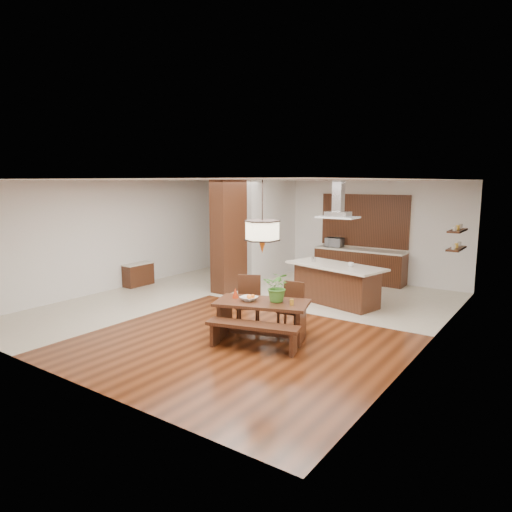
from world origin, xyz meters
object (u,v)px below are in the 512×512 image
Objects in this scene: hallway_console at (138,275)px; dining_chair_right at (290,308)px; dining_bench at (253,337)px; island_cup at (351,265)px; dining_chair_left at (248,302)px; pendant_lantern at (262,217)px; kitchen_island at (336,284)px; microwave at (334,242)px; foliage_plant at (278,287)px; fruit_bowl at (249,299)px; dining_table at (262,311)px; range_hood at (338,199)px.

dining_chair_right reaches higher than hallway_console.
dining_bench is 3.56m from island_cup.
dining_chair_left is 0.78× the size of pendant_lantern.
dining_chair_right reaches higher than kitchen_island.
foliage_plant is at bearing -76.89° from microwave.
island_cup is (0.25, 2.28, 0.52)m from dining_chair_right.
dining_chair_left is 5.28m from microwave.
kitchen_island is 0.64m from island_cup.
island_cup is (1.04, 2.55, 0.48)m from dining_chair_left.
dining_chair_right is at bearing -96.17° from island_cup.
dining_bench is 1.23m from dining_chair_left.
dining_chair_right is 3.08× the size of fruit_bowl.
kitchen_island is (0.65, 2.61, -0.03)m from dining_chair_left.
dining_table is at bearing -60.83° from dining_chair_left.
kitchen_island is at bearing 91.77° from dining_bench.
range_hood is (-0.14, 2.34, 1.99)m from dining_chair_right.
kitchen_island is at bearing 46.73° from dining_chair_left.
hallway_console is at bearing 158.30° from dining_bench.
pendant_lantern is (5.21, -1.58, 1.93)m from hallway_console.
range_hood is at bearing 85.12° from dining_chair_right.
dining_chair_right is (0.79, 0.27, -0.04)m from dining_chair_left.
dining_chair_right is 0.39× the size of kitchen_island.
kitchen_island is (0.32, 3.06, -0.25)m from fruit_bowl.
dining_table is 0.66m from dining_chair_right.
foliage_plant is 1.14× the size of microwave.
hallway_console is 5.68m from foliage_plant.
microwave is at bearing 97.79° from dining_chair_right.
pendant_lantern is 2.34× the size of foliage_plant.
dining_table is at bearing 109.10° from dining_bench.
dining_chair_left is 2.10× the size of microwave.
dining_bench is 3.54m from kitchen_island.
dining_chair_right is at bearing -73.13° from kitchen_island.
range_hood is at bearing 88.27° from pendant_lantern.
dining_table is 0.66m from dining_chair_left.
hallway_console is 5.77m from pendant_lantern.
microwave is (-1.19, 5.56, -1.16)m from pendant_lantern.
pendant_lantern is 1.30m from foliage_plant.
island_cup reaches higher than dining_table.
pendant_lantern is at bearing -79.70° from microwave.
hallway_console is at bearing -137.05° from microwave.
dining_chair_left is 2.69m from kitchen_island.
hallway_console is 5.52m from dining_chair_right.
kitchen_island is (0.09, 2.96, -0.03)m from dining_table.
hallway_console is at bearing 165.28° from foliage_plant.
dining_table is 14.80× the size of island_cup.
dining_table is at bearing -78.27° from kitchen_island.
hallway_console is at bearing 161.39° from fruit_bowl.
pendant_lantern is (-0.23, -0.62, 1.77)m from dining_chair_right.
foliage_plant is 2.86m from kitchen_island.
fruit_bowl is (0.34, -0.45, 0.22)m from dining_chair_left.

